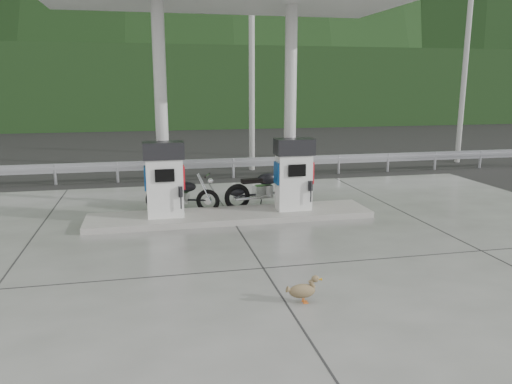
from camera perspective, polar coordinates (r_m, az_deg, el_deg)
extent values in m
plane|color=black|center=(10.10, -0.45, -6.82)|extent=(160.00, 160.00, 0.00)
cube|color=slate|center=(10.09, -0.45, -6.77)|extent=(18.00, 14.00, 0.02)
cube|color=gray|center=(12.42, -2.84, -2.70)|extent=(7.00, 1.40, 0.15)
cylinder|color=silver|center=(12.26, -10.78, 9.11)|extent=(0.30, 0.30, 5.00)
cylinder|color=silver|center=(12.76, 3.93, 9.41)|extent=(0.30, 0.30, 5.00)
cube|color=black|center=(21.19, -6.90, 3.24)|extent=(60.00, 7.00, 0.01)
cylinder|color=#989993|center=(19.26, -0.49, 14.37)|extent=(0.22, 0.22, 8.00)
cylinder|color=#989993|center=(22.88, 22.79, 13.11)|extent=(0.22, 0.22, 8.00)
cube|color=black|center=(39.38, -9.71, 11.69)|extent=(80.00, 6.00, 6.00)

